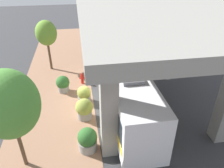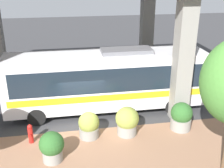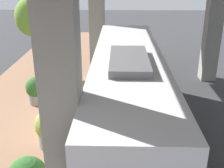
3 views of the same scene
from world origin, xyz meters
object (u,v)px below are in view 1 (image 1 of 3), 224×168
object	(u,v)px
planter_back	(84,109)
street_tree_far	(46,33)
planter_front	(84,95)
planter_middle	(63,84)
street_tree_near	(9,105)
bus	(124,85)
planter_extra	(88,140)
fire_hydrant	(82,78)

from	to	relation	value
planter_back	street_tree_far	world-z (taller)	street_tree_far
planter_front	planter_middle	bearing A→B (deg)	132.73
planter_front	street_tree_near	xyz separation A→B (m)	(-3.56, -5.50, 3.43)
bus	street_tree_near	xyz separation A→B (m)	(-6.43, -4.12, 2.02)
planter_back	planter_extra	distance (m)	2.99
street_tree_far	street_tree_near	bearing A→B (deg)	-92.54
planter_extra	street_tree_near	size ratio (longest dim) A/B	0.27
planter_back	street_tree_far	size ratio (longest dim) A/B	0.31
street_tree_far	fire_hydrant	bearing A→B (deg)	-49.27
street_tree_near	fire_hydrant	bearing A→B (deg)	67.32
planter_back	street_tree_near	bearing A→B (deg)	-134.77
planter_middle	planter_extra	world-z (taller)	planter_extra
fire_hydrant	planter_front	world-z (taller)	planter_front
fire_hydrant	planter_middle	bearing A→B (deg)	-146.06
planter_middle	street_tree_far	distance (m)	5.63
planter_front	street_tree_far	size ratio (longest dim) A/B	0.28
bus	street_tree_near	distance (m)	7.90
bus	planter_extra	world-z (taller)	bus
planter_extra	street_tree_far	distance (m)	12.13
planter_front	planter_middle	size ratio (longest dim) A/B	0.95
planter_middle	planter_extra	distance (m)	7.00
fire_hydrant	street_tree_near	world-z (taller)	street_tree_near
fire_hydrant	planter_middle	size ratio (longest dim) A/B	0.71
bus	planter_front	xyz separation A→B (m)	(-2.87, 1.37, -1.41)
fire_hydrant	planter_front	size ratio (longest dim) A/B	0.74
fire_hydrant	planter_middle	xyz separation A→B (m)	(-1.64, -1.10, 0.22)
bus	planter_extra	distance (m)	4.82
planter_front	planter_back	distance (m)	1.99
bus	street_tree_near	world-z (taller)	street_tree_near
planter_middle	planter_back	xyz separation A→B (m)	(1.60, -3.81, 0.03)
bus	planter_extra	bearing A→B (deg)	-128.97
fire_hydrant	planter_front	xyz separation A→B (m)	(0.04, -2.92, 0.15)
bus	street_tree_far	size ratio (longest dim) A/B	2.37
planter_middle	planter_extra	bearing A→B (deg)	-76.52
fire_hydrant	street_tree_near	xyz separation A→B (m)	(-3.52, -8.42, 3.58)
street_tree_far	planter_extra	bearing A→B (deg)	-75.31
planter_front	street_tree_near	bearing A→B (deg)	-122.94
planter_middle	planter_back	size ratio (longest dim) A/B	0.94
planter_front	planter_back	size ratio (longest dim) A/B	0.90
planter_middle	planter_back	distance (m)	4.13
planter_extra	street_tree_far	world-z (taller)	street_tree_far
planter_middle	street_tree_near	size ratio (longest dim) A/B	0.25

